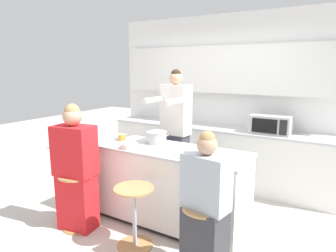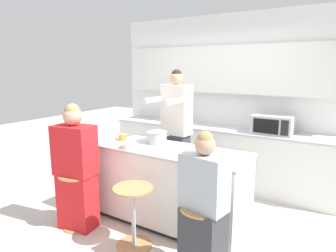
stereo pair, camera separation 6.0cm
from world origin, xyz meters
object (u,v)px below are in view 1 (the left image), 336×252
Objects in this scene: person_wrapped_blanket at (76,171)px; person_seated_near at (205,214)px; kitchen_island at (165,185)px; bar_stool_leftmost at (78,197)px; banana_bunch at (204,159)px; person_cooking at (175,138)px; bar_stool_rightmost at (204,234)px; cooking_pot at (157,137)px; coffee_cup_near at (122,138)px; bar_stool_center at (134,212)px; microwave at (271,124)px; potted_plant at (174,115)px; fruit_bowl at (129,146)px; coffee_cup_far at (188,155)px.

person_wrapped_blanket is 1.09× the size of person_seated_near.
bar_stool_leftmost is (-0.79, -0.64, -0.09)m from kitchen_island.
person_cooking is at bearing 134.62° from banana_bunch.
kitchen_island is 1.35× the size of person_wrapped_blanket.
cooking_pot reaches higher than bar_stool_rightmost.
person_cooking reaches higher than cooking_pot.
bar_stool_center is at bearing -43.09° from coffee_cup_near.
bar_stool_leftmost is 0.49× the size of person_seated_near.
person_wrapped_blanket is at bearing -140.86° from kitchen_island.
person_seated_near is at bearing -0.30° from bar_stool_leftmost.
banana_bunch is at bearing -21.10° from kitchen_island.
cooking_pot is at bearing -127.67° from microwave.
bar_stool_center is 1.29m from person_cooking.
person_cooking is at bearing 63.03° from bar_stool_leftmost.
bar_stool_leftmost is at bearing -179.05° from bar_stool_rightmost.
banana_bunch is 0.68× the size of potted_plant.
person_wrapped_blanket is (-1.59, -0.03, 0.31)m from bar_stool_rightmost.
coffee_cup_near reaches higher than bar_stool_rightmost.
bar_stool_leftmost is 0.79m from bar_stool_center.
microwave is 2.36× the size of potted_plant.
bar_stool_rightmost is at bearing -18.72° from fruit_bowl.
microwave reaches higher than bar_stool_center.
potted_plant reaches higher than bar_stool_rightmost.
potted_plant is at bearing 111.92° from cooking_pot.
coffee_cup_near is 0.22× the size of microwave.
banana_bunch is at bearing -11.27° from coffee_cup_near.
person_seated_near reaches higher than bar_stool_leftmost.
kitchen_island is 1.01m from bar_stool_rightmost.
fruit_bowl is (-1.15, 0.39, 0.58)m from bar_stool_rightmost.
fruit_bowl is at bearing 132.98° from bar_stool_center.
person_wrapped_blanket is at bearing -126.71° from cooking_pot.
person_wrapped_blanket is 1.32m from coffee_cup_far.
kitchen_island is 5.75× the size of cooking_pot.
microwave is at bearing 98.61° from person_seated_near.
person_seated_near is (0.81, -0.65, 0.14)m from kitchen_island.
kitchen_island is 3.03× the size of bar_stool_leftmost.
bar_stool_leftmost is 5.44× the size of coffee_cup_near.
fruit_bowl is at bearing 179.49° from banana_bunch.
coffee_cup_near is at bearing 168.73° from banana_bunch.
potted_plant reaches higher than coffee_cup_far.
banana_bunch is (1.27, -0.25, -0.01)m from coffee_cup_near.
kitchen_island is 18.36× the size of coffee_cup_far.
kitchen_island is at bearing -119.41° from microwave.
kitchen_island is at bearing -63.43° from potted_plant.
bar_stool_rightmost is 1.62m from person_wrapped_blanket.
bar_stool_rightmost is 5.44× the size of coffee_cup_near.
fruit_bowl is at bearing -124.76° from microwave.
banana_bunch is at bearing 116.93° from bar_stool_rightmost.
kitchen_island is 0.61m from bar_stool_center.
cooking_pot is at bearing -68.08° from potted_plant.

